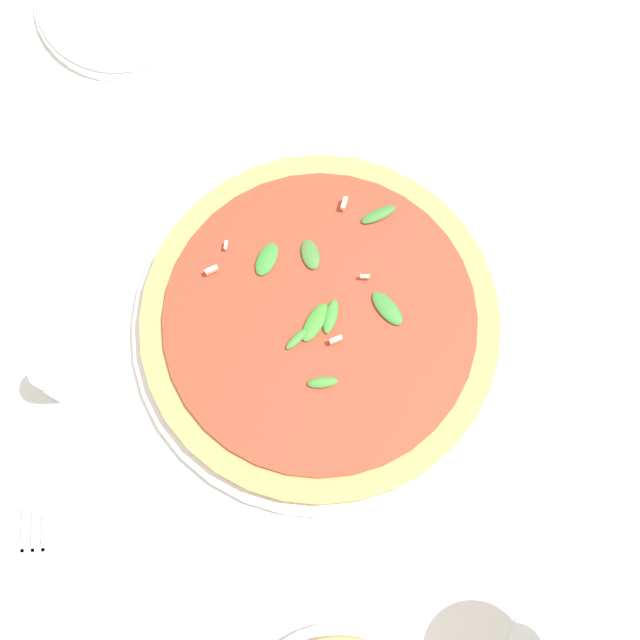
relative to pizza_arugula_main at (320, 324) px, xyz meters
name	(u,v)px	position (x,y,z in m)	size (l,w,h in m)	color
ground_plane	(284,291)	(0.04, 0.03, -0.02)	(6.00, 6.00, 0.00)	silver
pizza_arugula_main	(320,324)	(0.00, 0.00, 0.00)	(0.35, 0.35, 0.05)	white
napkin	(31,636)	(-0.27, 0.25, -0.01)	(0.16, 0.12, 0.01)	white
fork	(30,628)	(-0.27, 0.25, -0.01)	(0.20, 0.02, 0.00)	silver
side_plate_white	(121,1)	(0.35, 0.20, -0.01)	(0.18, 0.18, 0.02)	white
shaker_pepper	(56,379)	(-0.05, 0.23, 0.02)	(0.03, 0.03, 0.07)	silver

